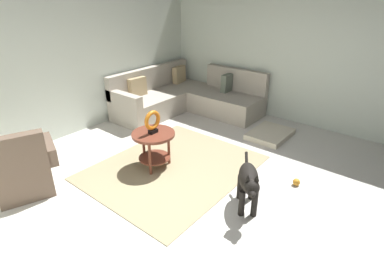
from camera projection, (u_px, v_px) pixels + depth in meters
name	position (u px, v px, depth m)	size (l,w,h in m)	color
ground_plane	(206.00, 194.00, 3.90)	(6.00, 6.00, 0.10)	silver
wall_back	(64.00, 56.00, 5.01)	(6.00, 0.12, 2.70)	silver
wall_right	(306.00, 51.00, 5.42)	(0.12, 6.00, 2.70)	silver
area_rug	(174.00, 167.00, 4.39)	(2.30, 1.90, 0.01)	tan
sectional_couch	(186.00, 98.00, 6.33)	(2.20, 2.25, 0.88)	#B2A899
armchair	(22.00, 171.00, 3.71)	(0.96, 0.84, 0.88)	brown
side_table	(154.00, 141.00, 4.25)	(0.60, 0.60, 0.54)	brown
torus_sculpture	(153.00, 121.00, 4.13)	(0.28, 0.08, 0.33)	black
dog_bed_mat	(270.00, 134.00, 5.32)	(0.80, 0.60, 0.09)	beige
dog	(249.00, 181.00, 3.41)	(0.73, 0.52, 0.63)	black
dog_toy_ball	(296.00, 182.00, 3.98)	(0.09, 0.09, 0.09)	orange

